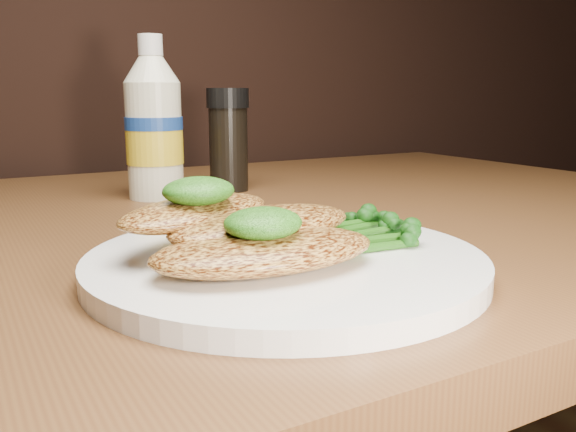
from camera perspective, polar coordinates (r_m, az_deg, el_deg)
plate at (r=0.43m, az=-0.24°, el=-4.45°), size 0.28×0.28×0.01m
chicken_front at (r=0.39m, az=-2.16°, el=-3.31°), size 0.16×0.09×0.02m
chicken_mid at (r=0.43m, az=-2.38°, el=-0.82°), size 0.16×0.10×0.02m
chicken_back at (r=0.44m, az=-8.66°, el=0.38°), size 0.15×0.12×0.02m
pesto_front at (r=0.38m, az=-2.39°, el=-0.67°), size 0.06×0.06×0.02m
pesto_back at (r=0.43m, az=-8.51°, el=2.38°), size 0.07×0.06×0.02m
broccolini_bundle at (r=0.45m, az=4.38°, el=-1.41°), size 0.15×0.12×0.02m
mayo_bottle at (r=0.75m, az=-12.66°, el=9.07°), size 0.08×0.08×0.19m
pepper_grinder at (r=0.79m, az=-5.68°, el=7.19°), size 0.07×0.07×0.13m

